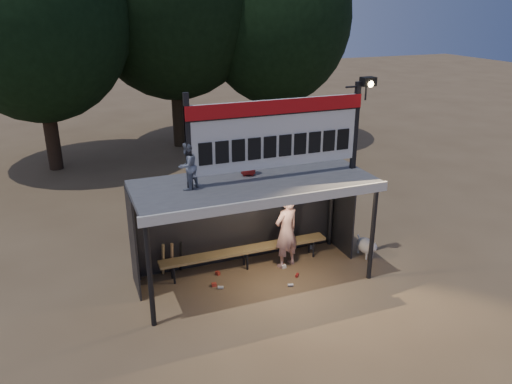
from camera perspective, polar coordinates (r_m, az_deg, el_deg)
ground at (r=11.30m, az=-0.21°, el=-9.85°), size 80.00×80.00×0.00m
player at (r=11.43m, az=3.48°, el=-4.47°), size 0.75×0.61×1.78m
child_a at (r=9.80m, az=-7.83°, el=2.98°), size 0.59×0.56×0.95m
child_b at (r=10.52m, az=-0.92°, el=4.11°), size 0.46×0.35×0.84m
dugout_shelter at (r=10.69m, az=-0.70°, el=-0.69°), size 5.10×2.08×2.32m
scoreboard_assembly at (r=10.22m, az=2.72°, el=6.97°), size 4.10×0.27×1.99m
bench at (r=11.54m, az=-1.20°, el=-6.70°), size 4.00×0.35×0.48m
tree_left at (r=19.08m, az=-24.12°, el=18.41°), size 6.46×6.46×9.27m
tree_right at (r=21.33m, az=2.31°, el=19.30°), size 6.08×6.08×8.72m
dog at (r=12.37m, az=12.52°, el=-6.04°), size 0.36×0.81×0.49m
bats at (r=11.39m, az=-9.58°, el=-7.43°), size 0.48×0.33×0.84m
litter at (r=11.43m, az=0.84°, el=-9.27°), size 2.91×1.51×0.08m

